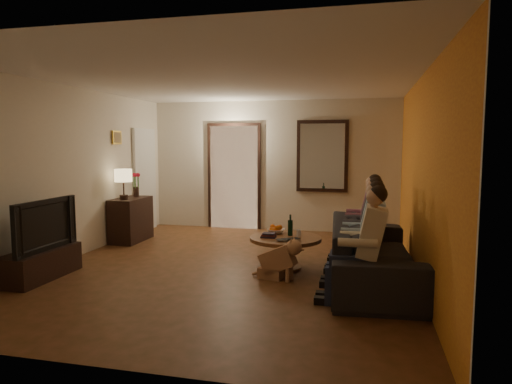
% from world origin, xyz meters
% --- Properties ---
extents(floor, '(5.00, 6.00, 0.01)m').
position_xyz_m(floor, '(0.00, 0.00, 0.00)').
color(floor, '#483013').
rests_on(floor, ground).
extents(ceiling, '(5.00, 6.00, 0.01)m').
position_xyz_m(ceiling, '(0.00, 0.00, 2.60)').
color(ceiling, white).
rests_on(ceiling, back_wall).
extents(back_wall, '(5.00, 0.02, 2.60)m').
position_xyz_m(back_wall, '(0.00, 3.00, 1.30)').
color(back_wall, beige).
rests_on(back_wall, floor).
extents(front_wall, '(5.00, 0.02, 2.60)m').
position_xyz_m(front_wall, '(0.00, -3.00, 1.30)').
color(front_wall, beige).
rests_on(front_wall, floor).
extents(left_wall, '(0.02, 6.00, 2.60)m').
position_xyz_m(left_wall, '(-2.50, 0.00, 1.30)').
color(left_wall, beige).
rests_on(left_wall, floor).
extents(right_wall, '(0.02, 6.00, 2.60)m').
position_xyz_m(right_wall, '(2.50, 0.00, 1.30)').
color(right_wall, beige).
rests_on(right_wall, floor).
extents(orange_accent, '(0.01, 6.00, 2.60)m').
position_xyz_m(orange_accent, '(2.49, 0.00, 1.30)').
color(orange_accent, orange).
rests_on(orange_accent, right_wall).
extents(kitchen_doorway, '(1.00, 0.06, 2.10)m').
position_xyz_m(kitchen_doorway, '(-0.80, 2.98, 1.05)').
color(kitchen_doorway, '#FFE0A5').
rests_on(kitchen_doorway, floor).
extents(door_trim, '(1.12, 0.04, 2.22)m').
position_xyz_m(door_trim, '(-0.80, 2.97, 1.05)').
color(door_trim, black).
rests_on(door_trim, floor).
extents(fridge_glimpse, '(0.45, 0.03, 1.70)m').
position_xyz_m(fridge_glimpse, '(-0.55, 2.98, 0.90)').
color(fridge_glimpse, silver).
rests_on(fridge_glimpse, floor).
extents(mirror_frame, '(1.00, 0.05, 1.40)m').
position_xyz_m(mirror_frame, '(1.00, 2.96, 1.50)').
color(mirror_frame, black).
rests_on(mirror_frame, back_wall).
extents(mirror_glass, '(0.86, 0.02, 1.26)m').
position_xyz_m(mirror_glass, '(1.00, 2.93, 1.50)').
color(mirror_glass, white).
rests_on(mirror_glass, back_wall).
extents(white_door, '(0.06, 0.85, 2.04)m').
position_xyz_m(white_door, '(-2.46, 2.30, 1.02)').
color(white_door, white).
rests_on(white_door, floor).
extents(framed_art, '(0.03, 0.28, 0.24)m').
position_xyz_m(framed_art, '(-2.47, 1.30, 1.85)').
color(framed_art, '#B28C33').
rests_on(framed_art, left_wall).
extents(art_canvas, '(0.01, 0.22, 0.18)m').
position_xyz_m(art_canvas, '(-2.46, 1.30, 1.85)').
color(art_canvas, brown).
rests_on(art_canvas, left_wall).
extents(dresser, '(0.45, 0.87, 0.77)m').
position_xyz_m(dresser, '(-2.25, 1.32, 0.39)').
color(dresser, black).
rests_on(dresser, floor).
extents(table_lamp, '(0.30, 0.30, 0.54)m').
position_xyz_m(table_lamp, '(-2.25, 1.10, 1.04)').
color(table_lamp, beige).
rests_on(table_lamp, dresser).
extents(flower_vase, '(0.14, 0.14, 0.44)m').
position_xyz_m(flower_vase, '(-2.25, 1.54, 0.99)').
color(flower_vase, '#B1122A').
rests_on(flower_vase, dresser).
extents(tv_stand, '(0.45, 1.13, 0.38)m').
position_xyz_m(tv_stand, '(-2.25, -1.05, 0.19)').
color(tv_stand, black).
rests_on(tv_stand, floor).
extents(tv, '(1.14, 0.15, 0.66)m').
position_xyz_m(tv, '(-2.25, -1.05, 0.70)').
color(tv, black).
rests_on(tv, tv_stand).
extents(sofa, '(2.64, 1.16, 0.75)m').
position_xyz_m(sofa, '(1.93, -0.19, 0.38)').
color(sofa, black).
rests_on(sofa, floor).
extents(person_a, '(0.60, 0.40, 1.20)m').
position_xyz_m(person_a, '(1.83, -1.09, 0.60)').
color(person_a, tan).
rests_on(person_a, sofa).
extents(person_b, '(0.60, 0.40, 1.20)m').
position_xyz_m(person_b, '(1.83, -0.49, 0.60)').
color(person_b, tan).
rests_on(person_b, sofa).
extents(person_c, '(0.60, 0.40, 1.20)m').
position_xyz_m(person_c, '(1.83, 0.11, 0.60)').
color(person_c, tan).
rests_on(person_c, sofa).
extents(person_d, '(0.60, 0.40, 1.20)m').
position_xyz_m(person_d, '(1.83, 0.71, 0.60)').
color(person_d, tan).
rests_on(person_d, sofa).
extents(dog, '(0.60, 0.34, 0.56)m').
position_xyz_m(dog, '(0.75, -0.39, 0.28)').
color(dog, '#B67554').
rests_on(dog, floor).
extents(coffee_table, '(1.27, 1.27, 0.45)m').
position_xyz_m(coffee_table, '(0.76, 0.14, 0.23)').
color(coffee_table, brown).
rests_on(coffee_table, floor).
extents(bowl, '(0.26, 0.26, 0.06)m').
position_xyz_m(bowl, '(0.58, 0.36, 0.48)').
color(bowl, white).
rests_on(bowl, coffee_table).
extents(oranges, '(0.20, 0.20, 0.08)m').
position_xyz_m(oranges, '(0.58, 0.36, 0.55)').
color(oranges, orange).
rests_on(oranges, bowl).
extents(wine_bottle, '(0.07, 0.07, 0.31)m').
position_xyz_m(wine_bottle, '(0.81, 0.24, 0.60)').
color(wine_bottle, black).
rests_on(wine_bottle, coffee_table).
extents(wine_glass, '(0.06, 0.06, 0.10)m').
position_xyz_m(wine_glass, '(0.94, 0.19, 0.50)').
color(wine_glass, silver).
rests_on(wine_glass, coffee_table).
extents(book_stack, '(0.20, 0.15, 0.07)m').
position_xyz_m(book_stack, '(0.54, 0.04, 0.48)').
color(book_stack, black).
rests_on(book_stack, coffee_table).
extents(laptop, '(0.39, 0.36, 0.03)m').
position_xyz_m(laptop, '(0.86, -0.14, 0.46)').
color(laptop, black).
rests_on(laptop, coffee_table).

